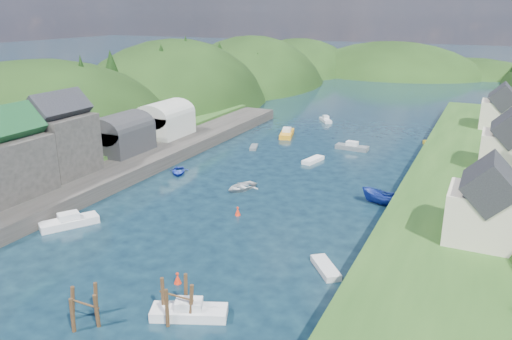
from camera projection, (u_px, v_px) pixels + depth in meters
The scene contains 14 objects.
ground at pixel (312, 156), 83.92m from camera, with size 600.00×600.00×0.00m, color black.
hillside_left at pixel (175, 140), 126.25m from camera, with size 44.00×245.56×52.00m.
far_hills at pixel (420, 102), 193.28m from camera, with size 103.00×68.00×44.00m.
hill_trees at pixel (341, 79), 93.34m from camera, with size 91.65×149.98×12.86m.
quay_left at pixel (71, 184), 67.64m from camera, with size 12.00×110.00×2.00m, color #2D2B28.
terrace_left_grass at pixel (34, 175), 70.42m from camera, with size 12.00×110.00×2.50m, color #234719.
boat_sheds at pixel (144, 124), 83.46m from camera, with size 7.00×21.00×7.50m.
terrace_right at pixel (469, 190), 64.75m from camera, with size 16.00×120.00×2.40m, color #234719.
right_bank_cottages at pixel (501, 143), 69.25m from camera, with size 9.00×59.24×8.41m.
piling_cluster_near at pixel (85, 310), 39.11m from camera, with size 3.02×2.83×3.50m.
piling_cluster_far at pixel (177, 302), 39.77m from camera, with size 3.17×2.96×3.85m.
channel_buoy_near at pixel (178, 279), 44.98m from camera, with size 0.70×0.70×1.10m.
channel_buoy_far at pixel (238, 211), 59.84m from camera, with size 0.70×0.70×1.10m.
moored_boats at pixel (216, 203), 62.11m from camera, with size 37.17×93.49×2.37m.
Camera 1 is at (26.04, -26.79, 23.70)m, focal length 35.00 mm.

